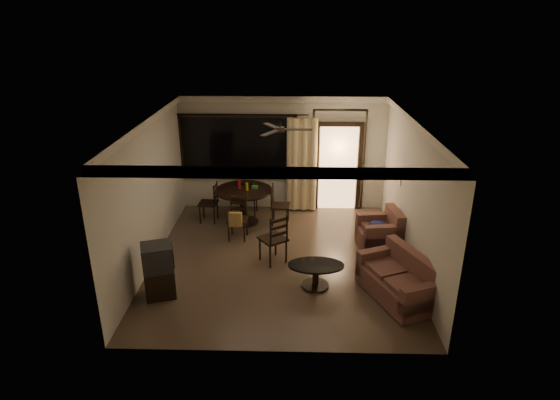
{
  "coord_description": "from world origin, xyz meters",
  "views": [
    {
      "loc": [
        0.22,
        -8.26,
        4.58
      ],
      "look_at": [
        -0.01,
        0.2,
        1.2
      ],
      "focal_mm": 30.0,
      "sensor_mm": 36.0,
      "label": 1
    }
  ],
  "objects_px": {
    "dining_chair_west": "(209,210)",
    "dining_chair_south": "(238,226)",
    "tv_cabinet": "(159,270)",
    "side_chair": "(273,248)",
    "coffee_table": "(316,272)",
    "sofa": "(400,281)",
    "armchair": "(381,233)",
    "dining_table": "(244,197)",
    "dining_chair_north": "(249,203)",
    "dining_chair_east": "(280,213)"
  },
  "relations": [
    {
      "from": "dining_chair_west",
      "to": "dining_chair_north",
      "type": "distance_m",
      "value": 1.0
    },
    {
      "from": "dining_chair_north",
      "to": "coffee_table",
      "type": "distance_m",
      "value": 3.58
    },
    {
      "from": "dining_chair_south",
      "to": "armchair",
      "type": "relative_size",
      "value": 1.05
    },
    {
      "from": "tv_cabinet",
      "to": "armchair",
      "type": "bearing_deg",
      "value": 6.03
    },
    {
      "from": "dining_table",
      "to": "armchair",
      "type": "height_order",
      "value": "dining_table"
    },
    {
      "from": "dining_chair_south",
      "to": "side_chair",
      "type": "distance_m",
      "value": 1.3
    },
    {
      "from": "dining_chair_east",
      "to": "dining_chair_north",
      "type": "relative_size",
      "value": 1.0
    },
    {
      "from": "dining_chair_west",
      "to": "side_chair",
      "type": "relative_size",
      "value": 0.91
    },
    {
      "from": "tv_cabinet",
      "to": "armchair",
      "type": "xyz_separation_m",
      "value": [
        4.15,
        1.92,
        -0.15
      ]
    },
    {
      "from": "dining_table",
      "to": "dining_chair_north",
      "type": "relative_size",
      "value": 1.39
    },
    {
      "from": "dining_chair_north",
      "to": "sofa",
      "type": "relative_size",
      "value": 0.57
    },
    {
      "from": "dining_chair_west",
      "to": "sofa",
      "type": "distance_m",
      "value": 4.93
    },
    {
      "from": "dining_chair_west",
      "to": "dining_chair_east",
      "type": "xyz_separation_m",
      "value": [
        1.67,
        -0.11,
        0.0
      ]
    },
    {
      "from": "sofa",
      "to": "coffee_table",
      "type": "relative_size",
      "value": 1.67
    },
    {
      "from": "dining_table",
      "to": "dining_chair_south",
      "type": "distance_m",
      "value": 0.92
    },
    {
      "from": "side_chair",
      "to": "sofa",
      "type": "bearing_deg",
      "value": 116.29
    },
    {
      "from": "dining_chair_north",
      "to": "armchair",
      "type": "xyz_separation_m",
      "value": [
        2.93,
        -1.69,
        0.06
      ]
    },
    {
      "from": "dining_chair_north",
      "to": "armchair",
      "type": "distance_m",
      "value": 3.39
    },
    {
      "from": "dining_table",
      "to": "coffee_table",
      "type": "height_order",
      "value": "dining_table"
    },
    {
      "from": "side_chair",
      "to": "coffee_table",
      "type": "bearing_deg",
      "value": 96.51
    },
    {
      "from": "sofa",
      "to": "dining_table",
      "type": "bearing_deg",
      "value": 111.58
    },
    {
      "from": "dining_chair_south",
      "to": "tv_cabinet",
      "type": "bearing_deg",
      "value": -112.22
    },
    {
      "from": "dining_chair_east",
      "to": "sofa",
      "type": "height_order",
      "value": "dining_chair_east"
    },
    {
      "from": "dining_chair_south",
      "to": "dining_chair_north",
      "type": "height_order",
      "value": "same"
    },
    {
      "from": "dining_chair_west",
      "to": "side_chair",
      "type": "height_order",
      "value": "side_chair"
    },
    {
      "from": "dining_table",
      "to": "side_chair",
      "type": "bearing_deg",
      "value": -67.99
    },
    {
      "from": "dining_chair_west",
      "to": "coffee_table",
      "type": "xyz_separation_m",
      "value": [
        2.38,
        -2.8,
        0.01
      ]
    },
    {
      "from": "dining_chair_north",
      "to": "side_chair",
      "type": "distance_m",
      "value": 2.48
    },
    {
      "from": "dining_chair_south",
      "to": "tv_cabinet",
      "type": "relative_size",
      "value": 0.98
    },
    {
      "from": "coffee_table",
      "to": "side_chair",
      "type": "bearing_deg",
      "value": 132.18
    },
    {
      "from": "coffee_table",
      "to": "side_chair",
      "type": "height_order",
      "value": "side_chair"
    },
    {
      "from": "tv_cabinet",
      "to": "sofa",
      "type": "xyz_separation_m",
      "value": [
        4.15,
        0.05,
        -0.17
      ]
    },
    {
      "from": "armchair",
      "to": "dining_chair_east",
      "type": "bearing_deg",
      "value": 145.36
    },
    {
      "from": "tv_cabinet",
      "to": "armchair",
      "type": "relative_size",
      "value": 1.08
    },
    {
      "from": "dining_chair_north",
      "to": "dining_chair_east",
      "type": "bearing_deg",
      "value": 148.07
    },
    {
      "from": "dining_table",
      "to": "dining_chair_south",
      "type": "bearing_deg",
      "value": -94.02
    },
    {
      "from": "dining_chair_west",
      "to": "armchair",
      "type": "xyz_separation_m",
      "value": [
        3.82,
        -1.24,
        0.06
      ]
    },
    {
      "from": "side_chair",
      "to": "armchair",
      "type": "bearing_deg",
      "value": 161.29
    },
    {
      "from": "sofa",
      "to": "tv_cabinet",
      "type": "bearing_deg",
      "value": 157.91
    },
    {
      "from": "dining_chair_west",
      "to": "dining_chair_east",
      "type": "height_order",
      "value": "same"
    },
    {
      "from": "dining_chair_east",
      "to": "dining_chair_south",
      "type": "distance_m",
      "value": 1.2
    },
    {
      "from": "sofa",
      "to": "side_chair",
      "type": "bearing_deg",
      "value": 129.2
    },
    {
      "from": "dining_chair_west",
      "to": "sofa",
      "type": "bearing_deg",
      "value": 54.78
    },
    {
      "from": "dining_chair_west",
      "to": "dining_chair_east",
      "type": "relative_size",
      "value": 1.0
    },
    {
      "from": "dining_chair_west",
      "to": "side_chair",
      "type": "bearing_deg",
      "value": 43.52
    },
    {
      "from": "dining_chair_west",
      "to": "dining_chair_south",
      "type": "height_order",
      "value": "same"
    },
    {
      "from": "dining_chair_south",
      "to": "coffee_table",
      "type": "xyz_separation_m",
      "value": [
        1.61,
        -1.89,
        -0.01
      ]
    },
    {
      "from": "dining_chair_east",
      "to": "sofa",
      "type": "xyz_separation_m",
      "value": [
        2.15,
        -3.0,
        0.04
      ]
    },
    {
      "from": "dining_chair_west",
      "to": "dining_chair_north",
      "type": "bearing_deg",
      "value": 120.77
    },
    {
      "from": "tv_cabinet",
      "to": "side_chair",
      "type": "distance_m",
      "value": 2.29
    }
  ]
}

